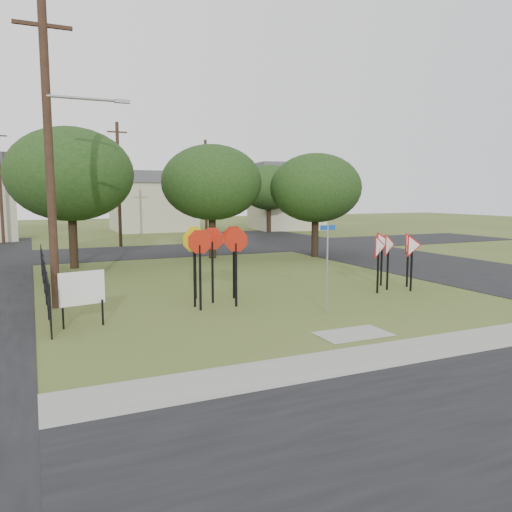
{
  "coord_description": "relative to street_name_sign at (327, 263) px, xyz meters",
  "views": [
    {
      "loc": [
        -7.94,
        -13.49,
        3.83
      ],
      "look_at": [
        -0.51,
        3.0,
        1.6
      ],
      "focal_mm": 35.0,
      "sensor_mm": 36.0,
      "label": 1
    }
  ],
  "objects": [
    {
      "name": "ground",
      "position": [
        -0.67,
        -0.04,
        -1.65
      ],
      "size": [
        140.0,
        140.0,
        0.0
      ],
      "primitive_type": "plane",
      "color": "#40521E"
    },
    {
      "name": "sidewalk",
      "position": [
        -0.67,
        -4.24,
        -1.64
      ],
      "size": [
        30.0,
        1.6,
        0.02
      ],
      "primitive_type": "cube",
      "color": "gray",
      "rests_on": "ground"
    },
    {
      "name": "planting_strip",
      "position": [
        -0.67,
        -5.44,
        -1.64
      ],
      "size": [
        30.0,
        0.8,
        0.02
      ],
      "primitive_type": "cube",
      "color": "#40521E",
      "rests_on": "ground"
    },
    {
      "name": "street_right",
      "position": [
        11.33,
        9.96,
        -1.64
      ],
      "size": [
        8.0,
        50.0,
        0.02
      ],
      "primitive_type": "cube",
      "color": "black",
      "rests_on": "ground"
    },
    {
      "name": "street_far",
      "position": [
        -0.67,
        19.96,
        -1.64
      ],
      "size": [
        60.0,
        8.0,
        0.02
      ],
      "primitive_type": "cube",
      "color": "black",
      "rests_on": "ground"
    },
    {
      "name": "curb_pad",
      "position": [
        -0.67,
        -2.44,
        -1.64
      ],
      "size": [
        2.0,
        1.2,
        0.02
      ],
      "primitive_type": "cube",
      "color": "gray",
      "rests_on": "ground"
    },
    {
      "name": "street_name_sign",
      "position": [
        0.0,
        0.0,
        0.0
      ],
      "size": [
        0.59,
        0.08,
        2.86
      ],
      "color": "gray",
      "rests_on": "ground"
    },
    {
      "name": "stop_sign_cluster",
      "position": [
        -2.91,
        2.87,
        0.34
      ],
      "size": [
        2.5,
        2.46,
        2.71
      ],
      "color": "black",
      "rests_on": "ground"
    },
    {
      "name": "yield_sign_cluster",
      "position": [
        4.69,
        2.42,
        0.08
      ],
      "size": [
        2.94,
        1.62,
        2.35
      ],
      "color": "black",
      "rests_on": "ground"
    },
    {
      "name": "info_board",
      "position": [
        -7.37,
        1.44,
        -0.57
      ],
      "size": [
        1.29,
        0.31,
        1.64
      ],
      "color": "black",
      "rests_on": "ground"
    },
    {
      "name": "utility_pole_main",
      "position": [
        -7.9,
        4.46,
        3.56
      ],
      "size": [
        3.55,
        0.33,
        10.0
      ],
      "color": "#3A261B",
      "rests_on": "ground"
    },
    {
      "name": "far_pole_a",
      "position": [
        -2.67,
        23.96,
        2.95
      ],
      "size": [
        1.4,
        0.24,
        9.0
      ],
      "color": "#3A261B",
      "rests_on": "ground"
    },
    {
      "name": "far_pole_b",
      "position": [
        5.33,
        27.96,
        2.7
      ],
      "size": [
        1.4,
        0.24,
        8.5
      ],
      "color": "#3A261B",
      "rests_on": "ground"
    },
    {
      "name": "far_pole_c",
      "position": [
        -10.67,
        29.96,
        2.95
      ],
      "size": [
        1.4,
        0.24,
        9.0
      ],
      "color": "#3A261B",
      "rests_on": "ground"
    },
    {
      "name": "fence_run",
      "position": [
        -8.27,
        6.21,
        -0.87
      ],
      "size": [
        0.05,
        11.55,
        1.5
      ],
      "color": "black",
      "rests_on": "ground"
    },
    {
      "name": "house_mid",
      "position": [
        3.33,
        39.96,
        1.5
      ],
      "size": [
        8.4,
        8.4,
        6.2
      ],
      "color": "#BDB898",
      "rests_on": "ground"
    },
    {
      "name": "house_right",
      "position": [
        17.33,
        35.96,
        2.0
      ],
      "size": [
        8.3,
        8.3,
        7.2
      ],
      "color": "#BDB898",
      "rests_on": "ground"
    },
    {
      "name": "tree_near_left",
      "position": [
        -6.67,
        13.96,
        3.21
      ],
      "size": [
        6.4,
        6.4,
        7.27
      ],
      "color": "black",
      "rests_on": "ground"
    },
    {
      "name": "tree_near_mid",
      "position": [
        1.33,
        14.96,
        2.89
      ],
      "size": [
        6.0,
        6.0,
        6.8
      ],
      "color": "black",
      "rests_on": "ground"
    },
    {
      "name": "tree_near_right",
      "position": [
        7.33,
        12.96,
        2.57
      ],
      "size": [
        5.6,
        5.6,
        6.33
      ],
      "color": "black",
      "rests_on": "ground"
    },
    {
      "name": "tree_far_right",
      "position": [
        13.33,
        31.96,
        2.89
      ],
      "size": [
        6.0,
        6.0,
        6.8
      ],
      "color": "black",
      "rests_on": "ground"
    }
  ]
}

